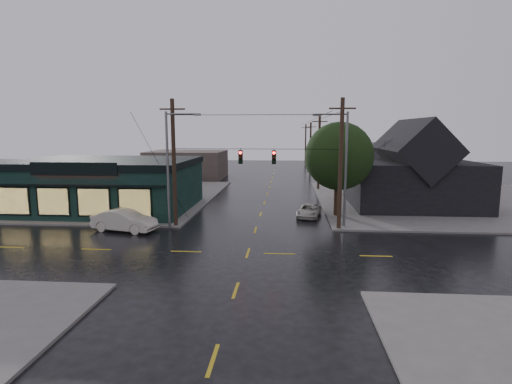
# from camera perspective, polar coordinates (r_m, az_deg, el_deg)

# --- Properties ---
(ground_plane) EXTENTS (160.00, 160.00, 0.00)m
(ground_plane) POSITION_cam_1_polar(r_m,az_deg,el_deg) (25.66, -1.17, -8.71)
(ground_plane) COLOR black
(sidewalk_nw) EXTENTS (28.00, 28.00, 0.15)m
(sidewalk_nw) POSITION_cam_1_polar(r_m,az_deg,el_deg) (50.29, -22.04, -0.60)
(sidewalk_nw) COLOR #5F5C58
(sidewalk_nw) RESTS_ON ground
(sidewalk_ne) EXTENTS (28.00, 28.00, 0.15)m
(sidewalk_ne) POSITION_cam_1_polar(r_m,az_deg,el_deg) (48.31, 25.77, -1.20)
(sidewalk_ne) COLOR #5F5C58
(sidewalk_ne) RESTS_ON ground
(pizza_shop) EXTENTS (16.30, 12.34, 4.90)m
(pizza_shop) POSITION_cam_1_polar(r_m,az_deg,el_deg) (41.50, -20.38, 1.09)
(pizza_shop) COLOR black
(pizza_shop) RESTS_ON ground
(ne_building) EXTENTS (12.60, 11.60, 8.75)m
(ne_building) POSITION_cam_1_polar(r_m,az_deg,el_deg) (43.34, 21.40, 3.89)
(ne_building) COLOR black
(ne_building) RESTS_ON ground
(corner_tree) EXTENTS (6.05, 6.05, 8.34)m
(corner_tree) POSITION_cam_1_polar(r_m,az_deg,el_deg) (36.17, 11.80, 4.99)
(corner_tree) COLOR black
(corner_tree) RESTS_ON ground
(utility_pole_nw) EXTENTS (2.00, 0.32, 10.15)m
(utility_pole_nw) POSITION_cam_1_polar(r_m,az_deg,el_deg) (33.04, -11.36, -4.90)
(utility_pole_nw) COLOR black
(utility_pole_nw) RESTS_ON ground
(utility_pole_ne) EXTENTS (2.00, 0.32, 10.15)m
(utility_pole_ne) POSITION_cam_1_polar(r_m,az_deg,el_deg) (32.06, 11.70, -5.33)
(utility_pole_ne) COLOR black
(utility_pole_ne) RESTS_ON ground
(utility_pole_far_a) EXTENTS (2.00, 0.32, 9.65)m
(utility_pole_far_a) POSITION_cam_1_polar(r_m,az_deg,el_deg) (53.07, 8.86, 0.32)
(utility_pole_far_a) COLOR black
(utility_pole_far_a) RESTS_ON ground
(utility_pole_far_b) EXTENTS (2.00, 0.32, 9.15)m
(utility_pole_far_b) POSITION_cam_1_polar(r_m,az_deg,el_deg) (72.88, 7.70, 2.62)
(utility_pole_far_b) COLOR black
(utility_pole_far_b) RESTS_ON ground
(utility_pole_far_c) EXTENTS (2.00, 0.32, 9.15)m
(utility_pole_far_c) POSITION_cam_1_polar(r_m,az_deg,el_deg) (92.76, 7.04, 3.94)
(utility_pole_far_c) COLOR black
(utility_pole_far_c) RESTS_ON ground
(span_signal_assembly) EXTENTS (13.00, 0.48, 1.23)m
(span_signal_assembly) POSITION_cam_1_polar(r_m,az_deg,el_deg) (31.01, 0.17, 5.06)
(span_signal_assembly) COLOR black
(span_signal_assembly) RESTS_ON ground
(streetlight_nw) EXTENTS (5.40, 0.30, 9.15)m
(streetlight_nw) POSITION_cam_1_polar(r_m,az_deg,el_deg) (32.47, -12.21, -5.16)
(streetlight_nw) COLOR slate
(streetlight_nw) RESTS_ON ground
(streetlight_ne) EXTENTS (5.40, 0.30, 9.15)m
(streetlight_ne) POSITION_cam_1_polar(r_m,az_deg,el_deg) (32.80, 12.42, -5.03)
(streetlight_ne) COLOR slate
(streetlight_ne) RESTS_ON ground
(bg_building_west) EXTENTS (12.00, 10.00, 4.40)m
(bg_building_west) POSITION_cam_1_polar(r_m,az_deg,el_deg) (66.65, -9.80, 3.90)
(bg_building_west) COLOR #41352F
(bg_building_west) RESTS_ON ground
(bg_building_east) EXTENTS (14.00, 12.00, 5.60)m
(bg_building_east) POSITION_cam_1_polar(r_m,az_deg,el_deg) (70.84, 15.60, 4.48)
(bg_building_east) COLOR #29292F
(bg_building_east) RESTS_ON ground
(sedan_cream) EXTENTS (5.34, 2.83, 1.67)m
(sedan_cream) POSITION_cam_1_polar(r_m,az_deg,el_deg) (32.48, -18.28, -3.89)
(sedan_cream) COLOR beige
(sedan_cream) RESTS_ON ground
(suv_silver) EXTENTS (2.59, 4.31, 1.12)m
(suv_silver) POSITION_cam_1_polar(r_m,az_deg,el_deg) (36.26, 7.57, -2.68)
(suv_silver) COLOR beige
(suv_silver) RESTS_ON ground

